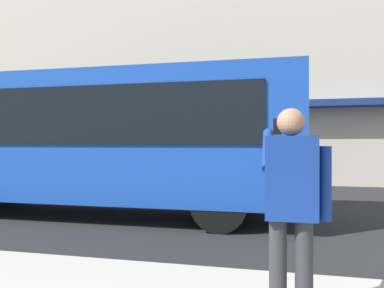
{
  "coord_description": "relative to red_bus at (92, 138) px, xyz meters",
  "views": [
    {
      "loc": [
        -1.3,
        7.59,
        1.57
      ],
      "look_at": [
        0.3,
        0.46,
        1.56
      ],
      "focal_mm": 33.68,
      "sensor_mm": 36.0,
      "label": 1
    }
  ],
  "objects": [
    {
      "name": "ground_plane",
      "position": [
        -2.65,
        -0.22,
        -1.68
      ],
      "size": [
        60.0,
        60.0,
        0.0
      ],
      "primitive_type": "plane",
      "color": "#232326"
    },
    {
      "name": "red_bus",
      "position": [
        0.0,
        0.0,
        0.0
      ],
      "size": [
        9.05,
        2.54,
        3.08
      ],
      "color": "#1947AD",
      "rests_on": "ground_plane"
    },
    {
      "name": "building_facade_far",
      "position": [
        -2.66,
        -7.01,
        4.3
      ],
      "size": [
        28.0,
        1.55,
        12.0
      ],
      "color": "beige",
      "rests_on": "ground_plane"
    },
    {
      "name": "pedestrian_photographer",
      "position": [
        -4.09,
        4.41,
        -0.54
      ],
      "size": [
        0.53,
        0.52,
        1.7
      ],
      "color": "#2D2D33",
      "rests_on": "sidewalk_curb"
    }
  ]
}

